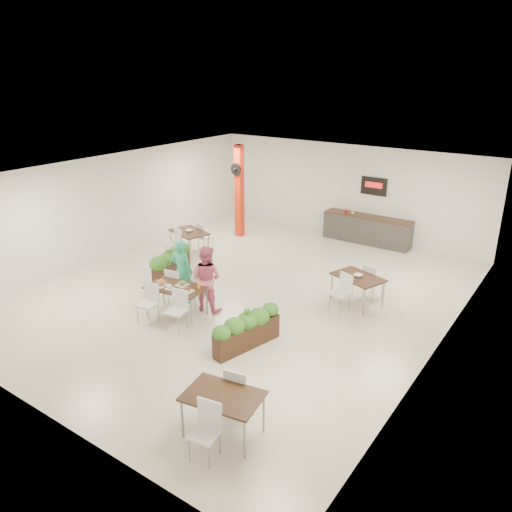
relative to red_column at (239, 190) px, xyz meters
The scene contains 12 objects.
ground 5.11m from the red_column, 51.64° to the right, with size 12.00×12.00×0.00m, color beige.
room_shell 4.85m from the red_column, 51.64° to the right, with size 10.10×12.10×3.22m.
red_column is the anchor object (origin of this frame).
service_counter 4.56m from the red_column, 25.00° to the left, with size 3.00×0.64×2.20m.
main_table 6.32m from the red_column, 67.49° to the right, with size 1.51×1.79×0.92m.
diner_man 5.54m from the red_column, 68.64° to the right, with size 0.60×0.40×1.66m, color #28AE7D.
diner_woman 5.88m from the red_column, 61.28° to the right, with size 0.80×0.63×1.66m, color #DA617F.
planter_left 4.41m from the red_column, 80.17° to the right, with size 0.68×1.68×0.88m.
planter_right 7.70m from the red_column, 52.19° to the right, with size 0.71×1.72×0.91m.
side_table_a 2.61m from the red_column, 94.79° to the right, with size 1.44×1.67×0.92m.
side_table_b 6.39m from the red_column, 25.49° to the right, with size 1.42×1.67×0.92m.
side_table_c 10.33m from the red_column, 54.83° to the right, with size 1.35×1.67×0.92m.
Camera 1 is at (7.13, -9.73, 5.60)m, focal length 35.00 mm.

